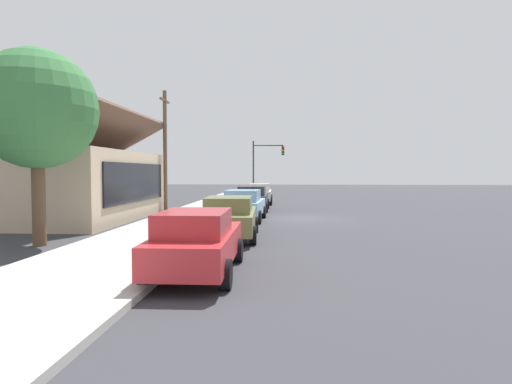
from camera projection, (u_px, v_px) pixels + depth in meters
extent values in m
plane|color=#38383D|center=(299.00, 218.00, 23.44)|extent=(120.00, 120.00, 0.00)
cube|color=#B2AFA8|center=(196.00, 216.00, 23.84)|extent=(60.00, 4.20, 0.16)
cube|color=red|center=(198.00, 246.00, 10.71)|extent=(4.65, 1.83, 0.70)
cube|color=#A9272B|center=(194.00, 223.00, 10.21)|extent=(2.25, 1.57, 0.56)
cylinder|color=black|center=(177.00, 249.00, 12.20)|extent=(0.66, 0.23, 0.66)
cylinder|color=black|center=(238.00, 250.00, 12.11)|extent=(0.66, 0.23, 0.66)
cylinder|color=black|center=(146.00, 273.00, 9.34)|extent=(0.66, 0.23, 0.66)
cylinder|color=black|center=(226.00, 274.00, 9.25)|extent=(0.66, 0.23, 0.66)
cube|color=olive|center=(230.00, 220.00, 16.42)|extent=(4.88, 2.06, 0.70)
cube|color=#61683C|center=(229.00, 204.00, 15.91)|extent=(2.38, 1.72, 0.56)
cylinder|color=black|center=(211.00, 224.00, 17.94)|extent=(0.67, 0.25, 0.66)
cylinder|color=black|center=(255.00, 225.00, 17.90)|extent=(0.67, 0.25, 0.66)
cylinder|color=black|center=(200.00, 235.00, 14.97)|extent=(0.67, 0.25, 0.66)
cylinder|color=black|center=(253.00, 235.00, 14.93)|extent=(0.67, 0.25, 0.66)
cube|color=#8CB7E0|center=(244.00, 207.00, 22.25)|extent=(4.48, 1.94, 0.70)
cube|color=#779CBE|center=(243.00, 196.00, 21.78)|extent=(2.18, 1.65, 0.56)
cylinder|color=black|center=(231.00, 212.00, 23.72)|extent=(0.67, 0.24, 0.66)
cylinder|color=black|center=(264.00, 212.00, 23.54)|extent=(0.67, 0.24, 0.66)
cylinder|color=black|center=(222.00, 217.00, 21.00)|extent=(0.67, 0.24, 0.66)
cylinder|color=black|center=(259.00, 217.00, 20.81)|extent=(0.67, 0.24, 0.66)
cube|color=#2D3035|center=(253.00, 200.00, 28.01)|extent=(4.67, 1.92, 0.70)
cube|color=#27292D|center=(252.00, 191.00, 27.51)|extent=(2.25, 1.66, 0.56)
cylinder|color=black|center=(240.00, 204.00, 29.51)|extent=(0.66, 0.23, 0.66)
cylinder|color=black|center=(268.00, 204.00, 29.40)|extent=(0.66, 0.23, 0.66)
cylinder|color=black|center=(236.00, 207.00, 26.64)|extent=(0.66, 0.23, 0.66)
cylinder|color=black|center=(266.00, 207.00, 26.53)|extent=(0.66, 0.23, 0.66)
cube|color=silver|center=(260.00, 195.00, 33.73)|extent=(4.62, 1.83, 0.70)
cube|color=beige|center=(260.00, 187.00, 33.24)|extent=(2.24, 1.56, 0.56)
cylinder|color=black|center=(250.00, 198.00, 35.20)|extent=(0.67, 0.24, 0.66)
cylinder|color=black|center=(271.00, 199.00, 35.12)|extent=(0.67, 0.24, 0.66)
cylinder|color=black|center=(248.00, 201.00, 32.37)|extent=(0.67, 0.24, 0.66)
cylinder|color=black|center=(271.00, 201.00, 32.29)|extent=(0.67, 0.24, 0.66)
cube|color=#CCB293|center=(70.00, 186.00, 22.75)|extent=(10.42, 7.14, 3.54)
cube|color=black|center=(137.00, 182.00, 22.49)|extent=(8.34, 0.08, 1.98)
cube|color=brown|center=(102.00, 133.00, 22.50)|extent=(11.02, 3.86, 2.16)
cube|color=brown|center=(36.00, 134.00, 22.75)|extent=(11.02, 3.86, 2.16)
cylinder|color=brown|center=(39.00, 194.00, 14.65)|extent=(0.44, 0.44, 3.51)
sphere|color=#38753D|center=(37.00, 109.00, 14.51)|extent=(4.01, 4.01, 4.01)
cylinder|color=#383833|center=(253.00, 171.00, 38.27)|extent=(0.14, 0.14, 5.20)
cylinder|color=#383833|center=(268.00, 145.00, 38.08)|extent=(0.10, 2.60, 0.10)
cube|color=black|center=(283.00, 151.00, 38.00)|extent=(0.28, 0.24, 0.80)
sphere|color=red|center=(283.00, 147.00, 37.84)|extent=(0.16, 0.16, 0.16)
sphere|color=yellow|center=(283.00, 150.00, 37.86)|extent=(0.16, 0.16, 0.16)
sphere|color=green|center=(283.00, 153.00, 37.87)|extent=(0.16, 0.16, 0.16)
cylinder|color=brown|center=(165.00, 152.00, 26.97)|extent=(0.24, 0.24, 7.50)
cube|color=brown|center=(165.00, 100.00, 26.82)|extent=(1.80, 0.12, 0.12)
cylinder|color=red|center=(231.00, 204.00, 27.88)|extent=(0.22, 0.22, 0.55)
sphere|color=red|center=(231.00, 199.00, 27.86)|extent=(0.18, 0.18, 0.18)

